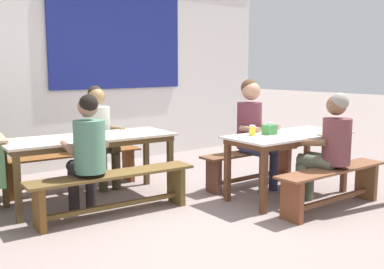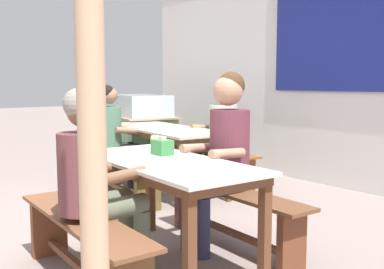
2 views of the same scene
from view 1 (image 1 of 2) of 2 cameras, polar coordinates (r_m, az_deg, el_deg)
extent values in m
plane|color=gray|center=(4.81, 2.28, -9.50)|extent=(40.00, 40.00, 0.00)
cube|color=silver|center=(6.95, -13.31, 7.67)|extent=(6.81, 0.12, 2.81)
cube|color=navy|center=(7.12, -9.35, 12.13)|extent=(2.26, 0.03, 1.57)
cube|color=beige|center=(5.05, -12.87, -0.37)|extent=(1.92, 0.87, 0.03)
cube|color=brown|center=(5.06, -12.86, -0.85)|extent=(1.83, 0.80, 0.06)
cube|color=brown|center=(5.74, -5.85, -3.18)|extent=(0.07, 0.07, 0.65)
cube|color=brown|center=(5.23, -2.80, -4.29)|extent=(0.07, 0.07, 0.65)
cube|color=brown|center=(5.18, -22.76, -5.10)|extent=(0.07, 0.07, 0.65)
cube|color=brown|center=(4.62, -21.31, -6.63)|extent=(0.07, 0.07, 0.65)
cube|color=silver|center=(5.23, 12.26, -0.05)|extent=(1.55, 0.73, 0.02)
cube|color=brown|center=(5.23, 12.25, -0.51)|extent=(1.47, 0.67, 0.06)
cube|color=brown|center=(5.99, 14.42, -2.90)|extent=(0.06, 0.06, 0.65)
cube|color=brown|center=(5.67, 18.83, -3.75)|extent=(0.06, 0.06, 0.65)
cube|color=brown|center=(5.02, 4.54, -4.87)|extent=(0.06, 0.06, 0.65)
cube|color=brown|center=(4.63, 9.14, -6.11)|extent=(0.06, 0.06, 0.65)
cube|color=brown|center=(5.67, -14.99, -2.48)|extent=(1.75, 0.45, 0.02)
cube|color=brown|center=(5.99, -8.13, -3.84)|extent=(0.08, 0.26, 0.42)
cube|color=brown|center=(5.53, -22.27, -5.46)|extent=(0.08, 0.26, 0.42)
cube|color=brown|center=(5.74, -14.87, -5.68)|extent=(1.45, 0.17, 0.04)
cube|color=brown|center=(4.56, -9.98, -5.04)|extent=(1.75, 0.46, 0.03)
cube|color=brown|center=(4.95, -1.97, -6.46)|extent=(0.08, 0.27, 0.41)
cube|color=brown|center=(4.38, -18.93, -8.94)|extent=(0.08, 0.27, 0.41)
cube|color=brown|center=(4.64, -9.87, -8.93)|extent=(1.44, 0.17, 0.04)
cube|color=brown|center=(5.69, 7.53, -2.24)|extent=(1.46, 0.33, 0.03)
cube|color=brown|center=(6.17, 11.55, -3.59)|extent=(0.07, 0.23, 0.42)
cube|color=brown|center=(5.34, 2.79, -5.33)|extent=(0.07, 0.23, 0.42)
cube|color=brown|center=(5.76, 7.47, -5.42)|extent=(1.18, 0.09, 0.04)
cube|color=brown|center=(4.91, 17.53, -4.29)|extent=(1.52, 0.35, 0.02)
cube|color=brown|center=(5.48, 21.32, -5.55)|extent=(0.07, 0.25, 0.42)
cube|color=brown|center=(4.48, 12.62, -8.25)|extent=(0.07, 0.25, 0.42)
cube|color=brown|center=(4.99, 17.36, -7.94)|extent=(1.23, 0.09, 0.04)
cylinder|color=#3F3F3F|center=(5.18, -21.28, -1.27)|extent=(0.15, 0.70, 0.04)
cylinder|color=#443E28|center=(5.51, -11.30, -4.90)|extent=(0.11, 0.11, 0.44)
cylinder|color=#443E28|center=(5.59, -9.64, -4.66)|extent=(0.11, 0.11, 0.44)
cylinder|color=#443E28|center=(5.59, -12.10, -1.89)|extent=(0.14, 0.35, 0.13)
cylinder|color=#443E28|center=(5.67, -10.46, -1.70)|extent=(0.14, 0.35, 0.13)
cylinder|color=#B4B7AC|center=(5.73, -12.05, 0.89)|extent=(0.34, 0.34, 0.52)
sphere|color=olive|center=(5.67, -12.09, 4.80)|extent=(0.21, 0.21, 0.21)
sphere|color=#2D2319|center=(5.70, -12.23, 5.18)|extent=(0.19, 0.19, 0.19)
cylinder|color=olive|center=(5.49, -12.99, 0.38)|extent=(0.07, 0.31, 0.10)
cylinder|color=olive|center=(5.66, -9.53, 0.72)|extent=(0.07, 0.30, 0.07)
cylinder|color=#313251|center=(5.42, 9.10, -5.08)|extent=(0.11, 0.11, 0.44)
cylinder|color=#313251|center=(5.55, 10.35, -4.78)|extent=(0.11, 0.11, 0.44)
cylinder|color=#313251|center=(5.47, 7.87, -2.01)|extent=(0.13, 0.37, 0.13)
cylinder|color=#313251|center=(5.60, 9.13, -1.79)|extent=(0.13, 0.37, 0.13)
cylinder|color=brown|center=(5.61, 7.31, 1.14)|extent=(0.31, 0.31, 0.58)
sphere|color=tan|center=(5.55, 7.54, 5.54)|extent=(0.23, 0.23, 0.23)
sphere|color=#4C331E|center=(5.57, 7.33, 5.96)|extent=(0.21, 0.21, 0.21)
cylinder|color=tan|center=(5.36, 7.41, 0.67)|extent=(0.07, 0.30, 0.08)
cylinder|color=tan|center=(5.61, 9.86, 0.97)|extent=(0.07, 0.30, 0.08)
cylinder|color=black|center=(4.84, -12.78, -6.86)|extent=(0.11, 0.11, 0.44)
cylinder|color=black|center=(4.79, -14.85, -7.09)|extent=(0.11, 0.11, 0.44)
cylinder|color=black|center=(4.63, -12.31, -4.09)|extent=(0.18, 0.36, 0.13)
cylinder|color=black|center=(4.58, -14.46, -4.30)|extent=(0.18, 0.36, 0.13)
cylinder|color=#4C7961|center=(4.41, -12.91, -1.50)|extent=(0.30, 0.30, 0.51)
sphere|color=#956652|center=(4.38, -13.16, 3.45)|extent=(0.19, 0.19, 0.19)
sphere|color=black|center=(4.35, -13.06, 3.87)|extent=(0.18, 0.18, 0.18)
cylinder|color=#956652|center=(4.63, -11.52, -1.15)|extent=(0.12, 0.31, 0.10)
cylinder|color=#956652|center=(4.54, -15.66, -1.50)|extent=(0.12, 0.31, 0.08)
cylinder|color=#5E6751|center=(5.25, 14.72, -5.71)|extent=(0.11, 0.11, 0.44)
cylinder|color=#5E6751|center=(5.10, 13.62, -6.08)|extent=(0.11, 0.11, 0.44)
cylinder|color=#5E6751|center=(5.09, 16.55, -3.08)|extent=(0.16, 0.41, 0.13)
cylinder|color=#5E6751|center=(4.94, 15.48, -3.39)|extent=(0.16, 0.41, 0.13)
cylinder|color=brown|center=(4.89, 17.96, -0.86)|extent=(0.29, 0.29, 0.48)
sphere|color=brown|center=(4.85, 17.96, 3.57)|extent=(0.21, 0.21, 0.21)
sphere|color=gray|center=(4.84, 18.29, 3.97)|extent=(0.19, 0.19, 0.19)
cylinder|color=brown|center=(5.12, 17.12, -0.58)|extent=(0.09, 0.31, 0.09)
cylinder|color=brown|center=(4.84, 15.12, -1.02)|extent=(0.09, 0.31, 0.11)
cube|color=#3B8344|center=(5.14, 9.87, 0.63)|extent=(0.15, 0.11, 0.11)
cube|color=white|center=(5.13, 9.89, 1.38)|extent=(0.06, 0.03, 0.02)
cylinder|color=yellow|center=(5.03, 7.69, 0.45)|extent=(0.07, 0.07, 0.10)
cylinder|color=white|center=(5.02, 7.70, 1.11)|extent=(0.06, 0.06, 0.02)
camera|label=2|loc=(6.75, 38.31, 4.82)|focal=42.46mm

